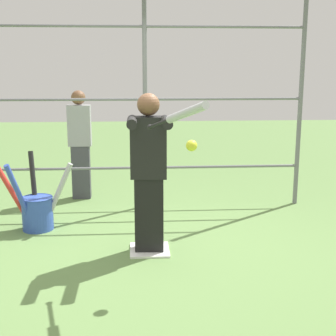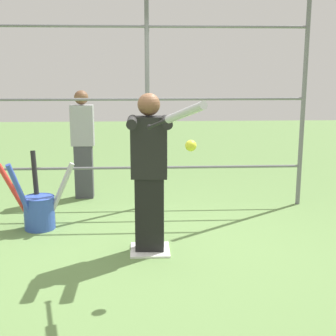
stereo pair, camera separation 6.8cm
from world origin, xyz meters
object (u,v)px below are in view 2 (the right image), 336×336
(batter, at_px, (149,169))
(bat_bucket, at_px, (38,209))
(softball_in_flight, at_px, (191,146))
(bystander_behind_fence, at_px, (83,143))
(baseball_bat_swinging, at_px, (180,115))

(batter, xyz_separation_m, bat_bucket, (1.29, -0.77, -0.63))
(softball_in_flight, distance_m, bystander_behind_fence, 3.06)
(bat_bucket, height_order, bystander_behind_fence, bystander_behind_fence)
(bystander_behind_fence, bearing_deg, bat_bucket, 74.55)
(bat_bucket, bearing_deg, bystander_behind_fence, -105.45)
(batter, height_order, softball_in_flight, batter)
(baseball_bat_swinging, bearing_deg, softball_in_flight, -115.79)
(softball_in_flight, height_order, bystander_behind_fence, bystander_behind_fence)
(baseball_bat_swinging, distance_m, bystander_behind_fence, 3.27)
(batter, bearing_deg, softball_in_flight, 117.54)
(batter, height_order, bat_bucket, batter)
(baseball_bat_swinging, relative_size, bystander_behind_fence, 0.53)
(baseball_bat_swinging, bearing_deg, bystander_behind_fence, -68.93)
(bystander_behind_fence, bearing_deg, batter, 113.60)
(baseball_bat_swinging, distance_m, softball_in_flight, 0.38)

